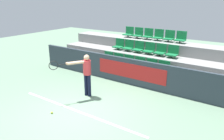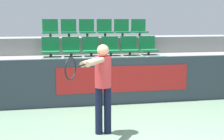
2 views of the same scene
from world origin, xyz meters
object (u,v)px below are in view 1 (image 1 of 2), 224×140
(stadium_chair_8, at_px, (138,48))
(stadium_chair_10, at_px, (160,51))
(stadium_chair_12, at_px, (129,33))
(stadium_chair_16, at_px, (169,37))
(tennis_ball, at_px, (52,113))
(stadium_chair_1, at_px, (117,60))
(stadium_chair_11, at_px, (172,52))
(stadium_chair_4, at_px, (151,66))
(stadium_chair_17, at_px, (181,38))
(stadium_chair_2, at_px, (128,62))
(stadium_chair_0, at_px, (108,58))
(stadium_chair_15, at_px, (158,36))
(stadium_chair_14, at_px, (148,35))
(tennis_player, at_px, (85,72))
(stadium_chair_13, at_px, (138,34))
(stadium_chair_5, at_px, (163,69))
(stadium_chair_3, at_px, (139,64))
(stadium_chair_7, at_px, (128,46))
(stadium_chair_6, at_px, (119,45))
(stadium_chair_9, at_px, (149,49))

(stadium_chair_8, bearing_deg, stadium_chair_10, 0.00)
(stadium_chair_8, bearing_deg, stadium_chair_12, 138.78)
(stadium_chair_16, bearing_deg, tennis_ball, -102.83)
(tennis_ball, bearing_deg, stadium_chair_1, 93.61)
(stadium_chair_11, bearing_deg, stadium_chair_16, 119.71)
(stadium_chair_4, bearing_deg, stadium_chair_11, 60.29)
(stadium_chair_8, bearing_deg, stadium_chair_17, 30.29)
(stadium_chair_11, relative_size, stadium_chair_17, 1.00)
(stadium_chair_12, bearing_deg, stadium_chair_2, -60.29)
(stadium_chair_0, height_order, stadium_chair_12, stadium_chair_12)
(stadium_chair_0, xyz_separation_m, stadium_chair_11, (2.82, 0.99, 0.49))
(stadium_chair_0, height_order, stadium_chair_15, stadium_chair_15)
(stadium_chair_14, relative_size, tennis_player, 0.34)
(stadium_chair_4, relative_size, stadium_chair_13, 1.00)
(stadium_chair_11, relative_size, stadium_chair_15, 1.00)
(stadium_chair_5, xyz_separation_m, stadium_chair_13, (-2.26, 1.98, 0.99))
(stadium_chair_12, bearing_deg, stadium_chair_17, 0.00)
(stadium_chair_13, distance_m, stadium_chair_17, 2.26)
(stadium_chair_3, relative_size, stadium_chair_10, 1.00)
(stadium_chair_13, relative_size, stadium_chair_17, 1.00)
(stadium_chair_2, height_order, stadium_chair_5, same)
(stadium_chair_7, height_order, stadium_chair_17, stadium_chair_17)
(stadium_chair_1, relative_size, stadium_chair_13, 1.00)
(stadium_chair_0, height_order, stadium_chair_6, stadium_chair_6)
(stadium_chair_1, relative_size, stadium_chair_11, 1.00)
(stadium_chair_0, relative_size, stadium_chair_4, 1.00)
(stadium_chair_12, bearing_deg, stadium_chair_0, -90.00)
(stadium_chair_13, xyz_separation_m, stadium_chair_15, (1.13, 0.00, 0.00))
(stadium_chair_10, bearing_deg, stadium_chair_14, 138.78)
(stadium_chair_2, distance_m, stadium_chair_3, 0.56)
(stadium_chair_3, distance_m, stadium_chair_16, 2.28)
(stadium_chair_15, distance_m, stadium_chair_16, 0.56)
(stadium_chair_3, xyz_separation_m, stadium_chair_4, (0.56, 0.00, 0.00))
(stadium_chair_8, xyz_separation_m, stadium_chair_12, (-1.13, 0.99, 0.49))
(stadium_chair_13, bearing_deg, stadium_chair_10, -30.29)
(stadium_chair_10, xyz_separation_m, stadium_chair_17, (0.56, 0.99, 0.49))
(stadium_chair_13, xyz_separation_m, stadium_chair_16, (1.69, 0.00, 0.00))
(stadium_chair_10, xyz_separation_m, stadium_chair_16, (0.00, 0.99, 0.49))
(tennis_player, bearing_deg, stadium_chair_5, 84.73)
(stadium_chair_17, bearing_deg, stadium_chair_5, -90.00)
(stadium_chair_5, distance_m, stadium_chair_13, 3.16)
(stadium_chair_16, bearing_deg, stadium_chair_7, -149.71)
(stadium_chair_8, distance_m, stadium_chair_10, 1.13)
(stadium_chair_9, bearing_deg, stadium_chair_5, -41.22)
(stadium_chair_2, relative_size, stadium_chair_9, 1.00)
(stadium_chair_2, distance_m, stadium_chair_9, 1.24)
(stadium_chair_13, height_order, stadium_chair_15, same)
(stadium_chair_12, bearing_deg, stadium_chair_14, 0.00)
(stadium_chair_14, xyz_separation_m, stadium_chair_15, (0.56, 0.00, 0.00))
(stadium_chair_9, bearing_deg, stadium_chair_10, 0.00)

